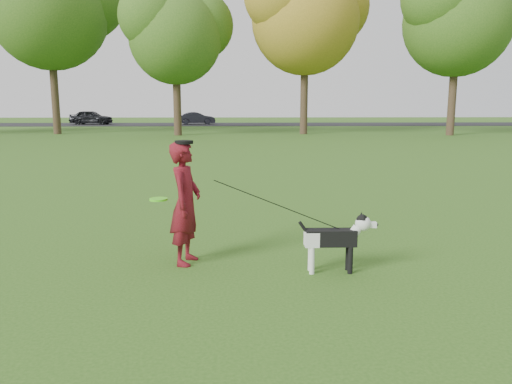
{
  "coord_description": "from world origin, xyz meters",
  "views": [
    {
      "loc": [
        -0.02,
        -5.95,
        2.11
      ],
      "look_at": [
        0.16,
        0.4,
        0.95
      ],
      "focal_mm": 35.0,
      "sensor_mm": 36.0,
      "label": 1
    }
  ],
  "objects_px": {
    "dog": "(337,236)",
    "car_left": "(91,117)",
    "car_mid": "(197,118)",
    "man": "(185,203)"
  },
  "relations": [
    {
      "from": "dog",
      "to": "car_left",
      "type": "relative_size",
      "value": 0.27
    },
    {
      "from": "dog",
      "to": "car_mid",
      "type": "height_order",
      "value": "car_mid"
    },
    {
      "from": "man",
      "to": "dog",
      "type": "height_order",
      "value": "man"
    },
    {
      "from": "man",
      "to": "car_mid",
      "type": "bearing_deg",
      "value": 15.99
    },
    {
      "from": "man",
      "to": "car_left",
      "type": "relative_size",
      "value": 0.43
    },
    {
      "from": "dog",
      "to": "car_mid",
      "type": "distance_m",
      "value": 40.35
    },
    {
      "from": "dog",
      "to": "car_mid",
      "type": "xyz_separation_m",
      "value": [
        -5.27,
        40.01,
        0.1
      ]
    },
    {
      "from": "car_left",
      "to": "man",
      "type": "bearing_deg",
      "value": -157.2
    },
    {
      "from": "man",
      "to": "car_mid",
      "type": "xyz_separation_m",
      "value": [
        -3.36,
        39.59,
        -0.24
      ]
    },
    {
      "from": "car_left",
      "to": "car_mid",
      "type": "distance_m",
      "value": 9.51
    }
  ]
}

